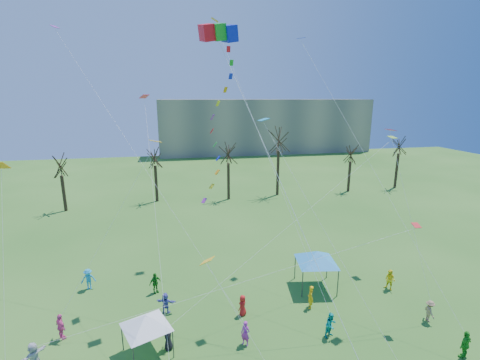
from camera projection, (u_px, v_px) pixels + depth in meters
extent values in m
cube|color=gray|center=(265.00, 126.00, 97.27)|extent=(60.00, 14.00, 15.00)
cylinder|color=black|center=(64.00, 193.00, 46.45)|extent=(0.44, 0.44, 5.07)
cylinder|color=black|center=(156.00, 184.00, 50.74)|extent=(0.44, 0.44, 5.57)
cylinder|color=black|center=(228.00, 181.00, 51.72)|extent=(0.44, 0.44, 5.74)
cylinder|color=black|center=(278.00, 173.00, 53.92)|extent=(0.44, 0.44, 7.30)
cylinder|color=black|center=(349.00, 177.00, 56.26)|extent=(0.44, 0.44, 5.12)
cylinder|color=black|center=(397.00, 171.00, 58.42)|extent=(0.44, 0.44, 6.11)
cube|color=red|center=(207.00, 33.00, 18.40)|extent=(0.96, 1.30, 1.14)
cube|color=#149922|center=(218.00, 33.00, 18.52)|extent=(0.96, 1.30, 1.14)
cube|color=#0F1FC1|center=(229.00, 33.00, 18.64)|extent=(0.96, 1.30, 1.14)
cylinder|color=white|center=(292.00, 208.00, 16.17)|extent=(0.02, 0.02, 19.55)
cylinder|color=#3F3F44|center=(173.00, 344.00, 20.25)|extent=(0.08, 0.08, 1.92)
cylinder|color=#3F3F44|center=(122.00, 337.00, 20.86)|extent=(0.08, 0.08, 1.92)
cylinder|color=#3F3F44|center=(159.00, 323.00, 22.16)|extent=(0.08, 0.08, 1.92)
pyramid|color=white|center=(146.00, 321.00, 20.22)|extent=(3.37, 3.37, 0.82)
cylinder|color=#3F3F44|center=(302.00, 284.00, 26.41)|extent=(0.09, 0.09, 2.30)
cylinder|color=#3F3F44|center=(338.00, 283.00, 26.53)|extent=(0.09, 0.09, 2.30)
cylinder|color=#3F3F44|center=(295.00, 267.00, 29.17)|extent=(0.09, 0.09, 2.30)
cylinder|color=#3F3F44|center=(327.00, 266.00, 29.29)|extent=(0.09, 0.09, 2.30)
pyramid|color=#2A8ED5|center=(316.00, 257.00, 27.45)|extent=(4.33, 4.33, 0.98)
imported|color=#249620|center=(465.00, 345.00, 20.27)|extent=(1.16, 0.76, 1.83)
imported|color=silver|center=(34.00, 357.00, 19.35)|extent=(1.46, 1.63, 1.80)
imported|color=black|center=(168.00, 337.00, 21.03)|extent=(0.68, 0.89, 1.63)
imported|color=#AF2BA2|center=(245.00, 333.00, 21.36)|extent=(0.72, 0.70, 1.67)
imported|color=#0B9F8F|center=(331.00, 325.00, 22.10)|extent=(1.04, 0.94, 1.74)
imported|color=#9D7A55|center=(430.00, 311.00, 23.65)|extent=(0.77, 1.12, 1.59)
imported|color=#FC54A5|center=(61.00, 327.00, 21.86)|extent=(1.05, 1.09, 1.82)
imported|color=#5355B5|center=(166.00, 303.00, 24.58)|extent=(1.55, 0.92, 1.60)
imported|color=red|center=(243.00, 305.00, 24.32)|extent=(0.90, 0.90, 1.57)
imported|color=#FFB10D|center=(310.00, 297.00, 25.15)|extent=(0.61, 0.75, 1.79)
imported|color=yellow|center=(390.00, 280.00, 27.54)|extent=(1.00, 1.06, 1.74)
imported|color=#1A95D1|center=(88.00, 279.00, 27.64)|extent=(1.23, 0.80, 1.79)
imported|color=#1D7A1A|center=(155.00, 283.00, 27.08)|extent=(1.08, 0.93, 1.75)
cube|color=orange|center=(1.00, 165.00, 16.58)|extent=(0.64, 0.72, 0.45)
cylinder|color=white|center=(4.00, 284.00, 16.11)|extent=(0.01, 0.01, 11.19)
cube|color=#FB295F|center=(144.00, 96.00, 24.83)|extent=(0.81, 0.85, 0.29)
cylinder|color=white|center=(156.00, 216.00, 20.49)|extent=(0.01, 0.01, 19.06)
cube|color=yellow|center=(207.00, 261.00, 17.41)|extent=(0.85, 0.81, 0.42)
cylinder|color=white|center=(240.00, 320.00, 17.35)|extent=(0.01, 0.01, 6.72)
cube|color=#1998BC|center=(264.00, 119.00, 22.62)|extent=(0.85, 0.75, 0.19)
cylinder|color=white|center=(324.00, 230.00, 20.23)|extent=(0.01, 0.01, 16.34)
cube|color=#2A39F0|center=(301.00, 38.00, 30.62)|extent=(0.88, 0.84, 0.16)
cylinder|color=white|center=(367.00, 158.00, 25.40)|extent=(0.01, 0.01, 25.95)
cube|color=red|center=(416.00, 225.00, 22.57)|extent=(0.54, 0.66, 0.19)
cylinder|color=white|center=(240.00, 283.00, 20.91)|extent=(0.01, 0.01, 24.99)
cube|color=#8BCD30|center=(392.00, 137.00, 30.21)|extent=(0.63, 0.81, 0.17)
cylinder|color=white|center=(300.00, 216.00, 25.56)|extent=(0.01, 0.01, 24.34)
cube|color=purple|center=(55.00, 27.00, 28.49)|extent=(0.84, 0.82, 0.30)
cylinder|color=white|center=(136.00, 155.00, 24.87)|extent=(0.01, 0.01, 28.35)
cube|color=#EB9F0C|center=(215.00, 20.00, 31.72)|extent=(0.69, 0.59, 0.41)
cylinder|color=white|center=(263.00, 143.00, 26.86)|extent=(0.01, 0.01, 27.30)
cube|color=#FC2A8E|center=(391.00, 130.00, 22.71)|extent=(0.87, 0.78, 0.17)
cylinder|color=white|center=(411.00, 219.00, 23.12)|extent=(0.01, 0.01, 12.28)
cube|color=gold|center=(155.00, 141.00, 22.49)|extent=(0.90, 0.78, 0.20)
cylinder|color=white|center=(108.00, 230.00, 22.13)|extent=(0.01, 0.01, 12.99)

